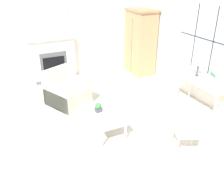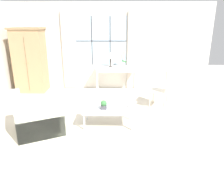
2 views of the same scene
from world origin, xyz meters
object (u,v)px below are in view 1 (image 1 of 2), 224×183
armchair_upholstered (67,93)px  pillar_candle (115,122)px  armoire (140,42)px  potted_plant_small (98,107)px  potted_orchid (211,73)px  side_chair_wooden (189,128)px  coffee_table (103,114)px  console_table (204,82)px  fireplace (53,57)px  table_lamp (199,61)px

armchair_upholstered → pillar_candle: armchair_upholstered is taller
armoire → potted_plant_small: 3.58m
potted_orchid → side_chair_wooden: size_ratio=0.47×
side_chair_wooden → coffee_table: 1.76m
console_table → armchair_upholstered: armchair_upholstered is taller
potted_orchid → fireplace: bearing=-143.0°
console_table → side_chair_wooden: size_ratio=1.25×
potted_orchid → console_table: bearing=173.6°
fireplace → side_chair_wooden: fireplace is taller
side_chair_wooden → fireplace: bearing=-164.8°
table_lamp → side_chair_wooden: 2.09m
table_lamp → armchair_upholstered: table_lamp is taller
console_table → potted_plant_small: console_table is taller
coffee_table → potted_plant_small: size_ratio=5.74×
fireplace → table_lamp: bearing=39.7°
side_chair_wooden → coffee_table: size_ratio=0.95×
pillar_candle → armchair_upholstered: bearing=-168.6°
table_lamp → coffee_table: (-0.01, -2.44, -0.81)m
armoire → console_table: armoire is taller
armchair_upholstered → potted_plant_small: armchair_upholstered is taller
pillar_candle → coffee_table: bearing=-174.9°
potted_orchid → side_chair_wooden: bearing=-54.9°
potted_plant_small → armchair_upholstered: bearing=-168.4°
armoire → pillar_candle: armoire is taller
potted_plant_small → coffee_table: bearing=34.9°
armoire → pillar_candle: size_ratio=17.36×
potted_orchid → pillar_candle: size_ratio=4.31×
table_lamp → coffee_table: 2.57m
fireplace → coffee_table: fireplace is taller
fireplace → table_lamp: 4.22m
console_table → armchair_upholstered: size_ratio=1.14×
side_chair_wooden → table_lamp: bearing=134.8°
potted_plant_small → console_table: bearing=83.4°
armoire → console_table: (2.78, 0.05, -0.30)m
potted_plant_small → pillar_candle: 0.58m
coffee_table → potted_plant_small: (-0.10, -0.07, 0.14)m
table_lamp → side_chair_wooden: bearing=-45.2°
armoire → potted_orchid: 2.97m
armoire → table_lamp: size_ratio=4.37×
armoire → side_chair_wooden: 4.27m
table_lamp → fireplace: bearing=-140.3°
side_chair_wooden → pillar_candle: size_ratio=9.08×
table_lamp → side_chair_wooden: table_lamp is taller
fireplace → pillar_candle: 3.72m
coffee_table → side_chair_wooden: bearing=35.7°
armchair_upholstered → side_chair_wooden: 3.21m
fireplace → potted_plant_small: 3.14m
armchair_upholstered → coffee_table: (1.47, 0.35, 0.08)m
armchair_upholstered → potted_plant_small: (1.38, 0.28, 0.22)m
console_table → armchair_upholstered: bearing=-120.4°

